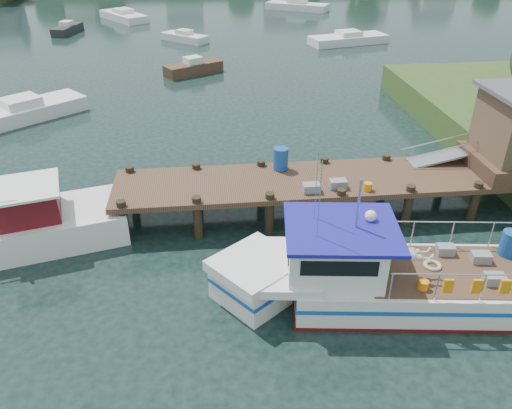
{
  "coord_description": "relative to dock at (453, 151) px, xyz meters",
  "views": [
    {
      "loc": [
        -2.56,
        -16.03,
        9.81
      ],
      "look_at": [
        -1.0,
        -1.5,
        1.3
      ],
      "focal_mm": 35.0,
      "sensor_mm": 36.0,
      "label": 1
    }
  ],
  "objects": [
    {
      "name": "dock",
      "position": [
        0.0,
        0.0,
        0.0
      ],
      "size": [
        16.6,
        3.0,
        4.78
      ],
      "color": "#483122",
      "rests_on": "ground"
    },
    {
      "name": "lobster_boat",
      "position": [
        -4.52,
        -5.14,
        -1.39
      ],
      "size": [
        9.78,
        3.86,
        4.7
      ],
      "rotation": [
        0.0,
        0.0,
        -0.13
      ],
      "color": "silver",
      "rests_on": "ground"
    },
    {
      "name": "moored_e",
      "position": [
        -21.65,
        34.94,
        -1.82
      ],
      "size": [
        2.34,
        4.29,
        1.13
      ],
      "rotation": [
        0.0,
        0.0,
        -0.07
      ],
      "color": "black",
      "rests_on": "ground"
    },
    {
      "name": "work_boat",
      "position": [
        -16.01,
        -1.27,
        -1.52
      ],
      "size": [
        8.67,
        4.34,
        4.55
      ],
      "rotation": [
        0.0,
        0.0,
        0.25
      ],
      "color": "silver",
      "rests_on": "ground"
    },
    {
      "name": "moored_c",
      "position": [
        3.77,
        27.85,
        -1.84
      ],
      "size": [
        7.25,
        3.95,
        1.09
      ],
      "rotation": [
        0.0,
        0.0,
        0.07
      ],
      "color": "silver",
      "rests_on": "ground"
    },
    {
      "name": "moored_d",
      "position": [
        -17.19,
        41.48,
        -1.81
      ],
      "size": [
        5.78,
        7.05,
        1.17
      ],
      "rotation": [
        0.0,
        0.0,
        0.06
      ],
      "color": "silver",
      "rests_on": "ground"
    },
    {
      "name": "moored_a",
      "position": [
        -19.03,
        11.45,
        -1.79
      ],
      "size": [
        6.57,
        6.01,
        1.23
      ],
      "rotation": [
        0.0,
        0.0,
        0.35
      ],
      "color": "silver",
      "rests_on": "ground"
    },
    {
      "name": "moored_far",
      "position": [
        2.49,
        45.91,
        -1.78
      ],
      "size": [
        7.52,
        5.82,
        1.24
      ],
      "rotation": [
        0.0,
        0.0,
        -0.27
      ],
      "color": "silver",
      "rests_on": "ground"
    },
    {
      "name": "moored_b",
      "position": [
        -10.51,
        30.27,
        -1.87
      ],
      "size": [
        4.37,
        4.16,
        1.0
      ],
      "rotation": [
        0.0,
        0.0,
        -0.12
      ],
      "color": "silver",
      "rests_on": "ground"
    },
    {
      "name": "moored_rowboat",
      "position": [
        -9.7,
        19.56,
        -1.8
      ],
      "size": [
        4.28,
        3.3,
        1.2
      ],
      "rotation": [
        0.0,
        0.0,
        0.01
      ],
      "color": "#483122",
      "rests_on": "ground"
    },
    {
      "name": "ground_plane",
      "position": [
        -6.51,
        -0.01,
        -2.24
      ],
      "size": [
        160.0,
        160.0,
        0.0
      ],
      "primitive_type": "plane",
      "color": "black"
    }
  ]
}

